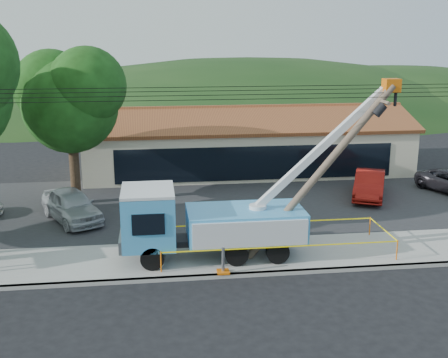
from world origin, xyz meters
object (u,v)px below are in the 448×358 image
leaning_pole (327,164)px  car_silver (73,222)px  utility_truck (208,220)px  car_red (368,199)px

leaning_pole → car_silver: leaning_pole is taller
utility_truck → car_silver: utility_truck is taller
car_silver → car_red: car_silver is taller
leaning_pole → car_red: size_ratio=1.58×
car_silver → car_red: bearing=-21.0°
leaning_pole → utility_truck: bearing=175.7°
leaning_pole → car_red: bearing=57.0°
utility_truck → leaning_pole: utility_truck is taller
leaning_pole → car_silver: size_ratio=1.55×
utility_truck → car_silver: bearing=138.4°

